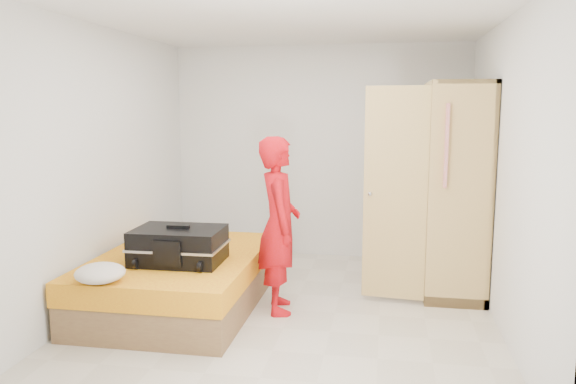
% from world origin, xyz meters
% --- Properties ---
extents(room, '(4.00, 4.02, 2.60)m').
position_xyz_m(room, '(0.00, 0.00, 1.30)').
color(room, beige).
rests_on(room, ground).
extents(bed, '(1.42, 2.02, 0.50)m').
position_xyz_m(bed, '(-1.05, -0.07, 0.25)').
color(bed, olive).
rests_on(bed, ground).
extents(wardrobe, '(1.17, 1.20, 2.10)m').
position_xyz_m(wardrobe, '(1.45, 0.86, 1.00)').
color(wardrobe, tan).
rests_on(wardrobe, ground).
extents(person, '(0.52, 0.66, 1.60)m').
position_xyz_m(person, '(-0.12, -0.01, 0.80)').
color(person, red).
rests_on(person, ground).
extents(suitcase, '(0.79, 0.60, 0.34)m').
position_xyz_m(suitcase, '(-0.95, -0.33, 0.65)').
color(suitcase, black).
rests_on(suitcase, bed).
extents(round_cushion, '(0.39, 0.39, 0.15)m').
position_xyz_m(round_cushion, '(-1.36, -0.97, 0.57)').
color(round_cushion, silver).
rests_on(round_cushion, bed).
extents(pillow, '(0.52, 0.29, 0.09)m').
position_xyz_m(pillow, '(-1.20, 0.78, 0.55)').
color(pillow, silver).
rests_on(pillow, bed).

